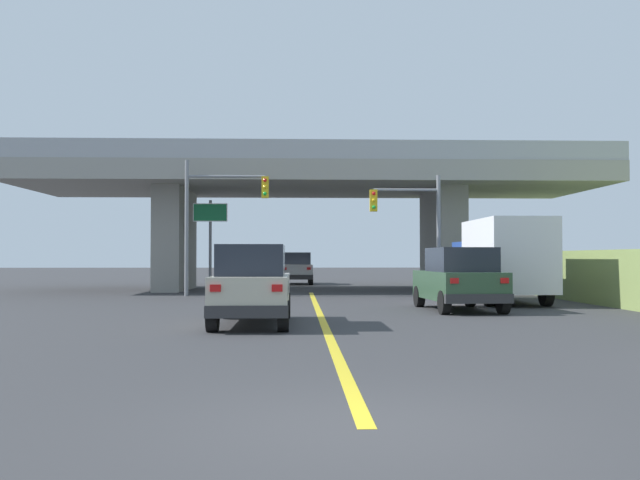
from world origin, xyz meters
TOP-DOWN VIEW (x-y plane):
  - ground at (0.00, 29.99)m, footprint 160.00×160.00m
  - overpass_bridge at (0.00, 29.99)m, footprint 29.70×9.92m
  - lane_divider_stripe at (0.00, 13.50)m, footprint 0.20×26.99m
  - suv_lead at (-1.81, 10.80)m, footprint 1.88×4.69m
  - suv_crossing at (4.53, 15.37)m, footprint 2.28×4.54m
  - box_truck at (7.04, 19.12)m, footprint 2.33×6.56m
  - sedan_oncoming at (-0.69, 37.78)m, footprint 2.01×4.78m
  - traffic_signal_nearside at (4.51, 23.63)m, footprint 3.13×0.36m
  - traffic_signal_farside at (-4.37, 24.15)m, footprint 3.72×0.36m
  - highway_sign at (-4.97, 27.71)m, footprint 1.70×0.17m

SIDE VIEW (x-z plane):
  - ground at x=0.00m, z-range 0.00..0.00m
  - lane_divider_stripe at x=0.00m, z-range 0.00..0.01m
  - suv_lead at x=-1.81m, z-range 0.00..2.02m
  - suv_crossing at x=4.53m, z-range 0.00..2.02m
  - sedan_oncoming at x=-0.69m, z-range 0.01..2.03m
  - box_truck at x=7.04m, z-range 0.07..3.18m
  - highway_sign at x=-4.97m, z-range 1.08..5.63m
  - traffic_signal_nearside at x=4.51m, z-range 0.74..6.08m
  - traffic_signal_farside at x=-4.37m, z-range 0.84..6.87m
  - overpass_bridge at x=0.00m, z-range 1.52..8.68m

